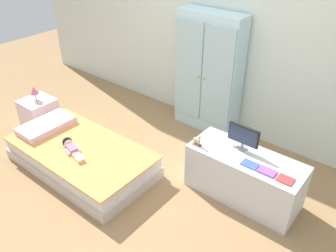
% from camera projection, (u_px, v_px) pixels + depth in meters
% --- Properties ---
extents(ground_plane, '(10.00, 10.00, 0.02)m').
position_uv_depth(ground_plane, '(136.00, 193.00, 3.27)').
color(ground_plane, '#99754C').
extents(back_wall, '(6.40, 0.05, 2.70)m').
position_uv_depth(back_wall, '(233.00, 14.00, 3.58)').
color(back_wall, silver).
rests_on(back_wall, ground_plane).
extents(bed, '(1.52, 0.81, 0.25)m').
position_uv_depth(bed, '(82.00, 157.00, 3.52)').
color(bed, beige).
rests_on(bed, ground_plane).
extents(pillow, '(0.32, 0.58, 0.07)m').
position_uv_depth(pillow, '(46.00, 125.00, 3.73)').
color(pillow, silver).
rests_on(pillow, bed).
extents(doll, '(0.39, 0.17, 0.10)m').
position_uv_depth(doll, '(70.00, 146.00, 3.39)').
color(doll, '#D6668E').
rests_on(doll, bed).
extents(nightstand, '(0.36, 0.36, 0.35)m').
position_uv_depth(nightstand, '(39.00, 113.00, 4.18)').
color(nightstand, silver).
rests_on(nightstand, ground_plane).
extents(table_lamp, '(0.10, 0.10, 0.17)m').
position_uv_depth(table_lamp, '(34.00, 91.00, 4.02)').
color(table_lamp, '#B7B2AD').
rests_on(table_lamp, nightstand).
extents(wardrobe, '(0.76, 0.29, 1.39)m').
position_uv_depth(wardrobe, '(208.00, 74.00, 3.89)').
color(wardrobe, silver).
rests_on(wardrobe, ground_plane).
extents(tv_stand, '(1.02, 0.42, 0.46)m').
position_uv_depth(tv_stand, '(244.00, 176.00, 3.10)').
color(tv_stand, silver).
rests_on(tv_stand, ground_plane).
extents(tv_monitor, '(0.29, 0.10, 0.23)m').
position_uv_depth(tv_monitor, '(243.00, 136.00, 3.00)').
color(tv_monitor, '#99999E').
rests_on(tv_monitor, tv_stand).
extents(rocking_horse_toy, '(0.09, 0.04, 0.11)m').
position_uv_depth(rocking_horse_toy, '(198.00, 141.00, 3.09)').
color(rocking_horse_toy, '#8E6642').
rests_on(rocking_horse_toy, tv_stand).
extents(book_blue, '(0.14, 0.09, 0.01)m').
position_uv_depth(book_blue, '(250.00, 164.00, 2.88)').
color(book_blue, blue).
rests_on(book_blue, tv_stand).
extents(book_purple, '(0.15, 0.10, 0.02)m').
position_uv_depth(book_purple, '(267.00, 171.00, 2.80)').
color(book_purple, '#8E51B2').
rests_on(book_purple, tv_stand).
extents(book_red, '(0.13, 0.11, 0.01)m').
position_uv_depth(book_red, '(285.00, 180.00, 2.71)').
color(book_red, '#CC3838').
rests_on(book_red, tv_stand).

